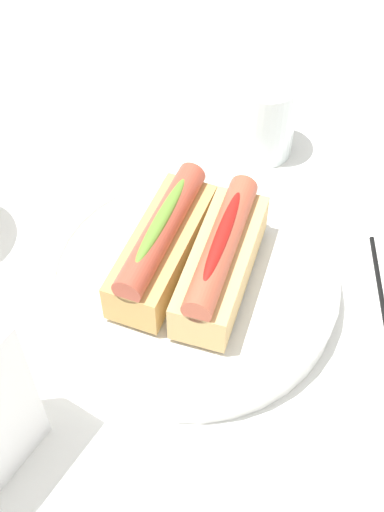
% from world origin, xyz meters
% --- Properties ---
extents(ground_plane, '(2.40, 2.40, 0.00)m').
position_xyz_m(ground_plane, '(0.00, 0.00, 0.00)').
color(ground_plane, white).
extents(serving_bowl, '(0.27, 0.27, 0.03)m').
position_xyz_m(serving_bowl, '(0.00, 0.01, 0.02)').
color(serving_bowl, white).
rests_on(serving_bowl, ground_plane).
extents(hotdog_front, '(0.15, 0.05, 0.06)m').
position_xyz_m(hotdog_front, '(0.00, -0.02, 0.06)').
color(hotdog_front, '#DBB270').
rests_on(hotdog_front, serving_bowl).
extents(hotdog_back, '(0.15, 0.05, 0.06)m').
position_xyz_m(hotdog_back, '(0.00, 0.04, 0.06)').
color(hotdog_back, tan).
rests_on(hotdog_back, serving_bowl).
extents(water_glass, '(0.07, 0.07, 0.09)m').
position_xyz_m(water_glass, '(0.22, 0.00, 0.04)').
color(water_glass, white).
rests_on(water_glass, ground_plane).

